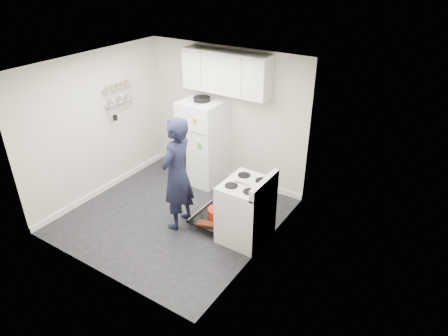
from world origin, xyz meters
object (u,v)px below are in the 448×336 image
Objects in this scene: refrigerator at (203,142)px; person at (177,174)px; electric_range at (245,211)px; open_oven_door at (215,215)px.

refrigerator is 1.47m from person.
electric_range reaches higher than open_oven_door.
open_oven_door is at bearing 116.32° from person.
person is (-1.04, -0.28, 0.44)m from electric_range.
person is (0.50, -1.38, 0.11)m from refrigerator.
electric_range is 0.67× the size of refrigerator.
open_oven_door is at bearing -47.86° from refrigerator.
refrigerator is at bearing -163.90° from person.
person reaches higher than refrigerator.
open_oven_door is at bearing 179.50° from electric_range.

